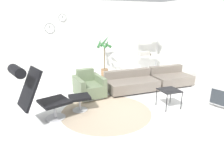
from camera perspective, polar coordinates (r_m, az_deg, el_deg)
The scene contains 13 objects.
ground_plane at distance 5.16m, azimuth 0.19°, elevation -6.31°, with size 12.00×12.00×0.00m, color white.
wall_back at distance 7.82m, azimuth -8.38°, elevation 12.50°, with size 12.00×0.09×2.80m.
wall_right at distance 6.78m, azimuth 28.95°, elevation 9.66°, with size 0.06×12.00×2.80m.
round_rug at distance 4.86m, azimuth -1.67°, elevation -7.91°, with size 2.17×2.17×0.01m.
lounge_chair at distance 4.35m, azimuth -20.96°, elevation -1.62°, with size 1.18×0.86×1.30m.
ottoman at distance 4.89m, azimuth -9.24°, elevation -4.42°, with size 0.49×0.42×0.37m.
armchair_red at distance 5.75m, azimuth -6.62°, elevation -0.86°, with size 0.83×0.92×0.75m.
couch_low at distance 6.25m, azimuth 5.49°, elevation 0.17°, with size 1.55×0.88×0.59m.
couch_second at distance 7.05m, azimuth 16.33°, elevation 1.59°, with size 1.24×0.88×0.59m.
side_table at distance 5.14m, azimuth 16.07°, elevation -2.07°, with size 0.48×0.48×0.47m.
crt_television at distance 5.80m, azimuth 29.08°, elevation -2.95°, with size 0.62×0.57×0.51m.
potted_plant at distance 7.64m, azimuth -2.22°, elevation 6.99°, with size 0.57×0.57×1.57m.
shelf_unit at distance 8.54m, azimuth 10.30°, elevation 9.86°, with size 1.03×0.28×1.63m.
Camera 1 is at (-1.67, -4.40, 2.13)m, focal length 32.00 mm.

